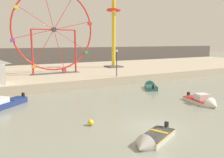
{
  "coord_description": "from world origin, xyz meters",
  "views": [
    {
      "loc": [
        -10.61,
        -12.43,
        6.0
      ],
      "look_at": [
        2.39,
        10.41,
        1.85
      ],
      "focal_mm": 37.89,
      "sensor_mm": 36.0,
      "label": 1
    }
  ],
  "objects": [
    {
      "name": "ferris_wheel_red_frame",
      "position": [
        -0.4,
        22.98,
        7.58
      ],
      "size": [
        12.24,
        1.2,
        12.71
      ],
      "color": "red",
      "rests_on": "quay_promenade"
    },
    {
      "name": "ground_plane",
      "position": [
        0.0,
        0.0,
        0.0
      ],
      "size": [
        240.0,
        240.0,
        0.0
      ],
      "primitive_type": "plane",
      "color": "gray"
    },
    {
      "name": "quay_promenade",
      "position": [
        0.0,
        27.08,
        0.6
      ],
      "size": [
        110.0,
        24.19,
        1.2
      ],
      "primitive_type": "cube",
      "color": "#B7A88E",
      "rests_on": "ground_plane"
    },
    {
      "name": "distant_town_skyline",
      "position": [
        0.0,
        51.95,
        2.2
      ],
      "size": [
        140.0,
        3.0,
        4.4
      ],
      "primitive_type": "cube",
      "color": "#564C47",
      "rests_on": "ground_plane"
    },
    {
      "name": "drop_tower_yellow_tower",
      "position": [
        11.94,
        26.57,
        8.17
      ],
      "size": [
        2.8,
        2.8,
        13.79
      ],
      "color": "gold",
      "rests_on": "quay_promenade"
    },
    {
      "name": "motorboat_pale_grey",
      "position": [
        -2.02,
        -2.05,
        0.21
      ],
      "size": [
        3.87,
        2.72,
        1.26
      ],
      "rotation": [
        0.0,
        0.0,
        3.58
      ],
      "color": "silver",
      "rests_on": "ground_plane"
    },
    {
      "name": "mooring_buoy_orange",
      "position": [
        -3.86,
        2.58,
        0.22
      ],
      "size": [
        0.44,
        0.44,
        0.44
      ],
      "primitive_type": "sphere",
      "color": "yellow",
      "rests_on": "ground_plane"
    },
    {
      "name": "motorboat_teal_painted",
      "position": [
        8.8,
        11.5,
        0.25
      ],
      "size": [
        3.0,
        3.83,
        1.26
      ],
      "rotation": [
        0.0,
        0.0,
        1.03
      ],
      "color": "teal",
      "rests_on": "ground_plane"
    },
    {
      "name": "motorboat_white_red_stripe",
      "position": [
        8.08,
        2.4,
        0.28
      ],
      "size": [
        2.23,
        4.41,
        1.47
      ],
      "rotation": [
        0.0,
        0.0,
        4.51
      ],
      "color": "silver",
      "rests_on": "ground_plane"
    },
    {
      "name": "promenade_lamp_near",
      "position": [
        6.19,
        15.77,
        3.64
      ],
      "size": [
        0.32,
        0.32,
        3.7
      ],
      "color": "#2D2D33",
      "rests_on": "quay_promenade"
    }
  ]
}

